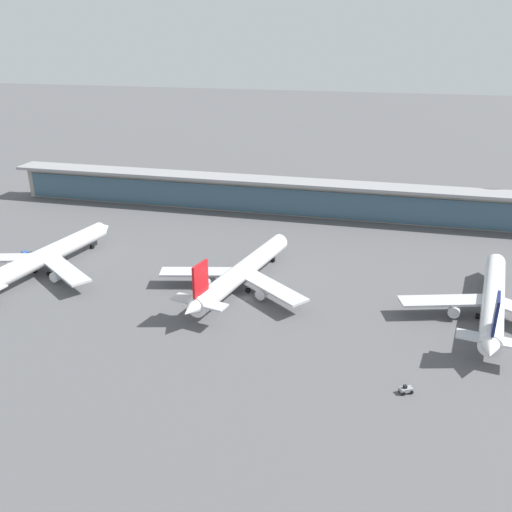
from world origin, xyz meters
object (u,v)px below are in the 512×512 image
(airliner_centre_stand, at_px, (241,272))
(airliner_right_stand, at_px, (493,300))
(service_truck_mid_apron_blue, at_px, (27,253))
(airliner_left_stand, at_px, (43,257))
(service_truck_under_wing_grey, at_px, (406,390))

(airliner_centre_stand, height_order, airliner_right_stand, same)
(airliner_centre_stand, distance_m, airliner_right_stand, 72.16)
(airliner_right_stand, distance_m, service_truck_mid_apron_blue, 153.47)
(airliner_centre_stand, bearing_deg, airliner_left_stand, -176.75)
(airliner_left_stand, height_order, airliner_right_stand, same)
(airliner_centre_stand, bearing_deg, airliner_right_stand, -1.32)
(airliner_centre_stand, xyz_separation_m, service_truck_under_wing_grey, (48.90, -42.27, -4.57))
(airliner_left_stand, height_order, airliner_centre_stand, same)
(service_truck_mid_apron_blue, bearing_deg, service_truck_under_wing_grey, -21.01)
(airliner_left_stand, bearing_deg, service_truck_under_wing_grey, -18.55)
(airliner_left_stand, height_order, service_truck_mid_apron_blue, airliner_left_stand)
(airliner_centre_stand, relative_size, service_truck_under_wing_grey, 19.32)
(airliner_left_stand, xyz_separation_m, airliner_centre_stand, (65.93, 3.75, 0.00))
(airliner_left_stand, relative_size, airliner_right_stand, 1.00)
(airliner_centre_stand, height_order, service_truck_under_wing_grey, airliner_centre_stand)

